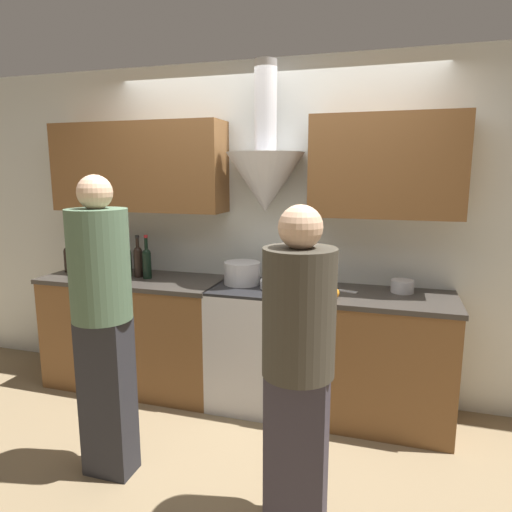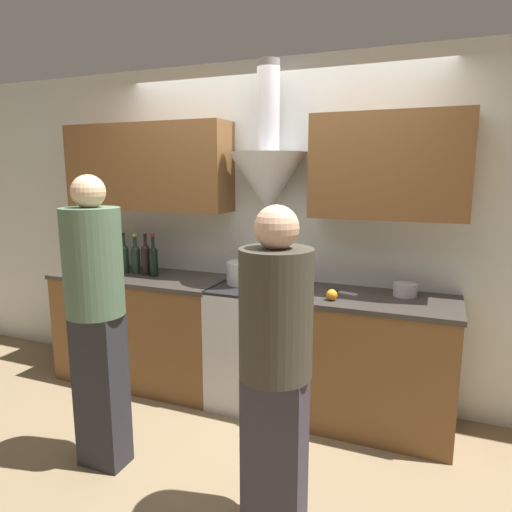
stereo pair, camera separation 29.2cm
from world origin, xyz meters
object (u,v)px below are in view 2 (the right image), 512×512
at_px(stove_range, 261,345).
at_px(wine_bottle_0, 82,254).
at_px(wine_bottle_5, 124,257).
at_px(stock_pot, 245,273).
at_px(wine_bottle_6, 136,258).
at_px(wine_bottle_1, 88,253).
at_px(orange_fruit, 332,295).
at_px(wine_bottle_4, 114,258).
at_px(person_foreground_left, 96,311).
at_px(wine_bottle_2, 97,255).
at_px(saucepan, 405,290).
at_px(wine_bottle_3, 106,257).
at_px(wine_bottle_8, 154,260).
at_px(wine_bottle_7, 146,258).
at_px(person_foreground_right, 275,360).
at_px(mixing_bowl, 281,285).

bearing_deg(stove_range, wine_bottle_0, 179.16).
bearing_deg(wine_bottle_5, stock_pot, 2.03).
bearing_deg(wine_bottle_6, stove_range, -1.29).
height_order(wine_bottle_1, orange_fruit, wine_bottle_1).
distance_m(wine_bottle_4, person_foreground_left, 1.30).
xyz_separation_m(wine_bottle_1, wine_bottle_5, (0.39, -0.01, -0.01)).
distance_m(wine_bottle_2, wine_bottle_4, 0.19).
height_order(wine_bottle_6, saucepan, wine_bottle_6).
height_order(wine_bottle_3, wine_bottle_8, wine_bottle_8).
xyz_separation_m(wine_bottle_8, orange_fruit, (1.51, -0.16, -0.10)).
height_order(wine_bottle_8, orange_fruit, wine_bottle_8).
bearing_deg(wine_bottle_8, wine_bottle_6, 172.38).
height_order(wine_bottle_5, person_foreground_left, person_foreground_left).
height_order(wine_bottle_4, saucepan, wine_bottle_4).
relative_size(wine_bottle_2, wine_bottle_7, 0.97).
xyz_separation_m(wine_bottle_4, person_foreground_right, (1.88, -1.17, -0.15)).
xyz_separation_m(wine_bottle_0, saucepan, (2.73, 0.11, -0.08)).
relative_size(wine_bottle_5, stock_pot, 1.24).
relative_size(wine_bottle_7, stock_pot, 1.24).
bearing_deg(wine_bottle_3, wine_bottle_6, 3.65).
bearing_deg(wine_bottle_6, mixing_bowl, -0.99).
bearing_deg(wine_bottle_0, wine_bottle_6, 0.07).
distance_m(wine_bottle_4, wine_bottle_5, 0.11).
xyz_separation_m(wine_bottle_6, stock_pot, (0.99, 0.02, -0.05)).
bearing_deg(wine_bottle_0, stock_pot, 0.76).
distance_m(wine_bottle_3, wine_bottle_8, 0.49).
relative_size(stove_range, orange_fruit, 12.37).
height_order(wine_bottle_8, person_foreground_left, person_foreground_left).
bearing_deg(wine_bottle_4, person_foreground_left, -55.42).
xyz_separation_m(wine_bottle_2, wine_bottle_5, (0.29, -0.01, 0.01)).
xyz_separation_m(wine_bottle_1, wine_bottle_3, (0.19, -0.01, -0.02)).
bearing_deg(wine_bottle_5, saucepan, 3.23).
bearing_deg(wine_bottle_8, wine_bottle_5, 178.54).
distance_m(saucepan, person_foreground_left, 2.02).
bearing_deg(wine_bottle_3, stock_pot, 1.73).
height_order(wine_bottle_3, wine_bottle_4, wine_bottle_3).
relative_size(wine_bottle_2, wine_bottle_8, 0.95).
xyz_separation_m(wine_bottle_8, mixing_bowl, (1.10, 0.00, -0.11)).
bearing_deg(person_foreground_left, stock_pot, 67.61).
bearing_deg(saucepan, wine_bottle_2, -177.34).
bearing_deg(wine_bottle_5, wine_bottle_6, 10.31).
height_order(wine_bottle_6, wine_bottle_7, wine_bottle_7).
distance_m(mixing_bowl, saucepan, 0.87).
bearing_deg(stock_pot, saucepan, 4.34).
bearing_deg(wine_bottle_1, saucepan, 2.57).
bearing_deg(wine_bottle_3, wine_bottle_5, 0.04).
bearing_deg(stock_pot, wine_bottle_2, -178.76).
bearing_deg(stock_pot, orange_fruit, -16.13).
distance_m(wine_bottle_6, person_foreground_left, 1.21).
bearing_deg(wine_bottle_2, person_foreground_left, -49.46).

